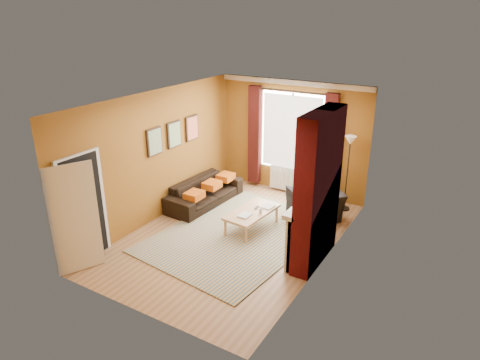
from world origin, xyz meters
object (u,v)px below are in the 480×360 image
(wicker_stool, at_px, (315,193))
(floor_lamp, at_px, (349,152))
(coffee_table, at_px, (252,213))
(sofa, at_px, (205,192))
(armchair, at_px, (315,205))

(wicker_stool, distance_m, floor_lamp, 1.33)
(coffee_table, xyz_separation_m, wicker_stool, (0.65, 1.90, -0.12))
(sofa, bearing_deg, wicker_stool, -54.99)
(armchair, height_order, coffee_table, armchair)
(floor_lamp, bearing_deg, coffee_table, -124.98)
(sofa, xyz_separation_m, wicker_stool, (2.24, 1.36, -0.04))
(sofa, relative_size, floor_lamp, 1.18)
(wicker_stool, height_order, floor_lamp, floor_lamp)
(armchair, bearing_deg, coffee_table, 2.85)
(wicker_stool, xyz_separation_m, floor_lamp, (0.71, 0.04, 1.13))
(floor_lamp, bearing_deg, sofa, -154.57)
(wicker_stool, bearing_deg, coffee_table, -108.81)
(coffee_table, height_order, wicker_stool, wicker_stool)
(coffee_table, bearing_deg, sofa, 166.37)
(sofa, relative_size, armchair, 1.96)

